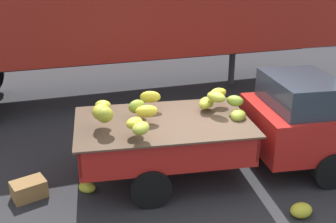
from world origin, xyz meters
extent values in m
plane|color=#28282B|center=(0.00, 0.00, 0.00)|extent=(220.00, 220.00, 0.00)
cube|color=gray|center=(0.00, 9.15, 0.08)|extent=(80.00, 0.80, 0.16)
cube|color=#B21E19|center=(1.86, 0.15, 0.79)|extent=(2.13, 1.81, 0.78)
cube|color=#28333D|center=(1.66, 0.16, 1.44)|extent=(1.21, 1.55, 0.52)
cube|color=#B21E19|center=(-0.79, 0.33, 0.58)|extent=(2.89, 1.86, 0.08)
cube|color=#B21E19|center=(-0.73, 1.14, 0.84)|extent=(2.78, 0.24, 0.44)
cube|color=#B21E19|center=(-0.84, -0.49, 0.84)|extent=(2.78, 0.24, 0.44)
cube|color=#B21E19|center=(0.58, 0.24, 0.84)|extent=(0.16, 1.68, 0.44)
cube|color=#B21E19|center=(-2.15, 0.42, 0.84)|extent=(0.16, 1.68, 0.44)
cube|color=#B21914|center=(-0.73, 1.17, 0.80)|extent=(2.67, 0.19, 0.07)
cube|color=brown|center=(-0.79, 0.33, 1.07)|extent=(3.02, 1.99, 0.03)
ellipsoid|color=gold|center=(0.35, 0.77, 1.34)|extent=(0.34, 0.27, 0.17)
ellipsoid|color=#ABB332|center=(0.08, 0.62, 1.22)|extent=(0.36, 0.35, 0.19)
ellipsoid|color=#A3AC2F|center=(0.18, 0.42, 1.39)|extent=(0.38, 0.44, 0.17)
ellipsoid|color=gold|center=(-1.34, -0.12, 1.29)|extent=(0.38, 0.38, 0.16)
ellipsoid|color=gold|center=(-1.71, 1.01, 1.19)|extent=(0.38, 0.38, 0.16)
ellipsoid|color=gold|center=(0.02, 0.54, 1.23)|extent=(0.33, 0.37, 0.17)
ellipsoid|color=olive|center=(0.49, 0.33, 1.32)|extent=(0.36, 0.36, 0.19)
ellipsoid|color=gold|center=(-1.81, 0.26, 1.37)|extent=(0.28, 0.37, 0.23)
ellipsoid|color=#9EA228|center=(-1.76, 0.07, 1.39)|extent=(0.37, 0.38, 0.24)
ellipsoid|color=olive|center=(-1.18, 0.57, 1.29)|extent=(0.38, 0.35, 0.23)
ellipsoid|color=#A7AA2C|center=(-1.78, 0.37, 1.35)|extent=(0.30, 0.24, 0.22)
ellipsoid|color=#A4AF32|center=(-1.28, -0.36, 1.30)|extent=(0.38, 0.42, 0.18)
ellipsoid|color=gold|center=(-0.89, 0.84, 1.34)|extent=(0.39, 0.26, 0.21)
ellipsoid|color=#97A730|center=(0.47, 0.12, 1.14)|extent=(0.39, 0.42, 0.19)
ellipsoid|color=yellow|center=(-1.07, 0.30, 1.29)|extent=(0.38, 0.24, 0.20)
cylinder|color=black|center=(1.97, 0.95, 0.32)|extent=(0.65, 0.24, 0.64)
cylinder|color=black|center=(1.86, -0.66, 0.32)|extent=(0.65, 0.24, 0.64)
cylinder|color=black|center=(-1.06, 1.16, 0.32)|extent=(0.65, 0.24, 0.64)
cylinder|color=black|center=(-1.17, -0.46, 0.32)|extent=(0.65, 0.24, 0.64)
cube|color=black|center=(-0.87, 4.85, 1.10)|extent=(11.05, 1.01, 0.30)
cylinder|color=#38383A|center=(2.43, 5.03, 0.62)|extent=(0.18, 0.18, 1.25)
ellipsoid|color=gold|center=(-2.12, 0.18, 0.09)|extent=(0.37, 0.35, 0.17)
ellipsoid|color=gold|center=(0.96, -1.28, 0.10)|extent=(0.39, 0.32, 0.21)
cube|color=olive|center=(-3.03, 0.26, 0.15)|extent=(0.62, 0.52, 0.29)
camera|label=1|loc=(-2.23, -5.72, 3.75)|focal=43.41mm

